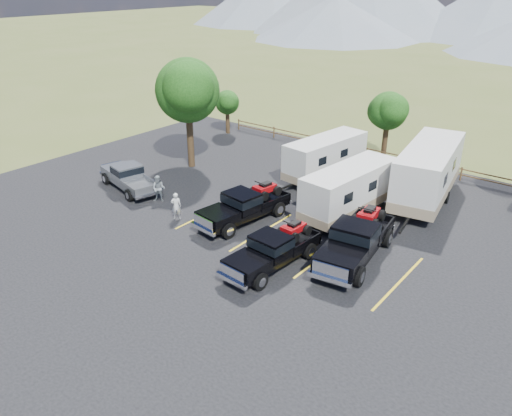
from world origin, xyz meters
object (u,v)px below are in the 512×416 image
Objects in this scene: pickup_silver at (129,177)px; trailer_left at (325,157)px; trailer_right at (428,173)px; person_a at (176,206)px; trailer_center at (349,191)px; person_b at (159,189)px; rig_center at (274,249)px; rig_right at (356,239)px; rig_left at (245,205)px; tree_big_nw at (187,90)px.

trailer_left is at bearing 150.41° from pickup_silver.
person_a is (-10.24, -11.37, -1.06)m from trailer_right.
person_b is (-10.15, -5.56, -0.70)m from trailer_center.
rig_center is 4.15m from rig_right.
pickup_silver is (-15.87, -10.29, -1.00)m from trailer_right.
pickup_silver is (-15.82, -1.40, -0.19)m from rig_right.
person_b is at bearing -64.54° from person_a.
person_b is at bearing -113.97° from trailer_left.
rig_center is at bearing -62.77° from trailer_left.
rig_left is 0.73× the size of trailer_center.
rig_right is (2.74, 3.11, 0.14)m from rig_center.
tree_big_nw is at bearing -173.36° from trailer_right.
trailer_left reaches higher than rig_left.
trailer_left is at bearing 27.63° from person_b.
tree_big_nw is 1.36× the size of pickup_silver.
tree_big_nw is 0.76× the size of trailer_right.
rig_right is 12.94m from person_b.
trailer_right is at bearing 80.81° from rig_center.
tree_big_nw reaches higher than rig_center.
trailer_left reaches higher than person_b.
trailer_center is (0.03, 7.23, 0.62)m from rig_center.
person_a is 2.85m from person_b.
trailer_center is 11.59m from person_b.
rig_center is 0.86× the size of rig_right.
pickup_silver is at bearing -54.10° from person_a.
rig_left is 3.72× the size of person_b.
pickup_silver is at bearing -125.13° from trailer_left.
pickup_silver is 5.73m from person_a.
person_b is (-5.91, -1.23, -0.13)m from rig_left.
person_a is 0.97× the size of person_b.
trailer_center is at bearing 53.21° from rig_left.
rig_center is at bearing -26.99° from rig_left.
trailer_center is at bearing 178.14° from person_a.
rig_center is (13.13, -7.44, -4.64)m from tree_big_nw.
trailer_left is at bearing 97.23° from rig_left.
person_a is (5.63, -1.08, -0.05)m from pickup_silver.
trailer_center is (4.24, 4.33, 0.57)m from rig_left.
person_a is at bearing 92.00° from pickup_silver.
trailer_left is at bearing 113.75° from rig_center.
rig_center is 7.26m from trailer_center.
trailer_right reaches higher than trailer_center.
trailer_right reaches higher than pickup_silver.
person_b reaches higher than person_a.
rig_right is 4.95m from trailer_center.
pickup_silver is 3.45× the size of person_b.
rig_left is 0.75× the size of trailer_left.
rig_left is (8.92, -4.54, -4.58)m from tree_big_nw.
rig_center is 3.59× the size of person_a.
tree_big_nw is at bearing -93.48° from person_a.
trailer_right reaches higher than person_b.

